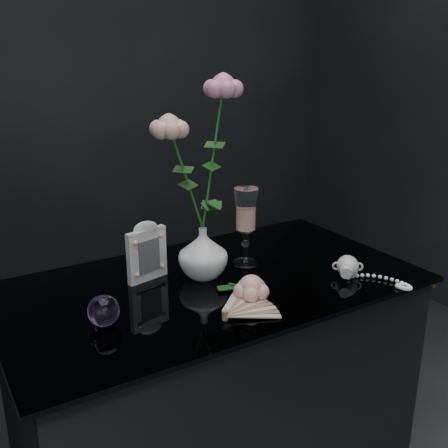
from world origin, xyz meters
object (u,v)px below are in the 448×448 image
wine_glass (246,227)px  paperweight (104,311)px  picture_frame (147,251)px  pearl_jar (348,265)px  vase (203,253)px  loose_rose (251,288)px

wine_glass → paperweight: size_ratio=3.14×
picture_frame → pearl_jar: bearing=-41.7°
vase → picture_frame: (-0.13, 0.06, 0.01)m
loose_rose → pearl_jar: size_ratio=0.90×
paperweight → pearl_jar: bearing=-7.4°
vase → pearl_jar: (0.32, -0.19, -0.04)m
paperweight → picture_frame: bearing=44.1°
vase → wine_glass: 0.15m
loose_rose → vase: bearing=81.3°
vase → loose_rose: bearing=-80.5°
vase → paperweight: bearing=-160.0°
paperweight → pearl_jar: size_ratio=0.33×
paperweight → loose_rose: (0.33, -0.07, -0.00)m
loose_rose → picture_frame: bearing=106.1°
vase → wine_glass: wine_glass is taller
picture_frame → paperweight: bearing=-148.6°
paperweight → loose_rose: bearing=-11.2°
wine_glass → picture_frame: size_ratio=1.36×
picture_frame → loose_rose: size_ratio=0.85×
picture_frame → pearl_jar: picture_frame is taller
picture_frame → paperweight: (-0.17, -0.17, -0.04)m
vase → paperweight: size_ratio=1.94×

